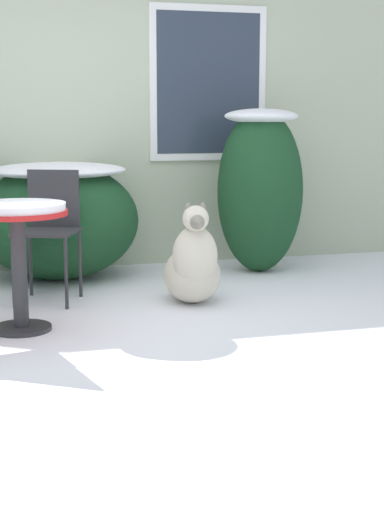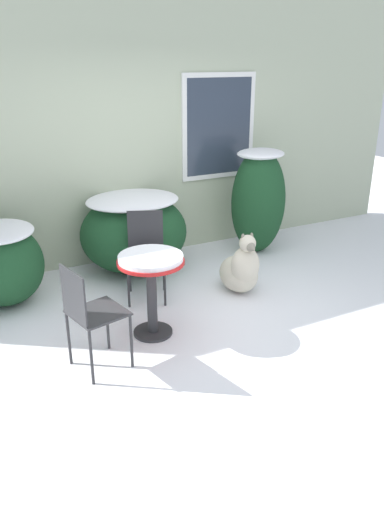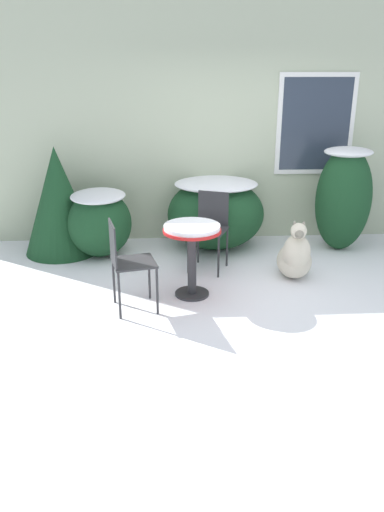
% 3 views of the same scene
% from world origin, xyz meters
% --- Properties ---
extents(ground_plane, '(16.00, 16.00, 0.00)m').
position_xyz_m(ground_plane, '(0.00, 0.00, 0.00)').
color(ground_plane, white).
extents(house_wall, '(8.00, 0.10, 3.18)m').
position_xyz_m(house_wall, '(0.05, 2.20, 1.59)').
color(house_wall, '#B2BC9E').
rests_on(house_wall, ground_plane).
extents(shrub_left, '(0.79, 0.91, 0.83)m').
position_xyz_m(shrub_left, '(-1.65, 1.56, 0.45)').
color(shrub_left, '#194223').
rests_on(shrub_left, ground_plane).
extents(shrub_middle, '(1.26, 1.09, 0.92)m').
position_xyz_m(shrub_middle, '(-0.17, 1.75, 0.49)').
color(shrub_middle, '#194223').
rests_on(shrub_middle, ground_plane).
extents(shrub_right, '(0.71, 0.61, 1.33)m').
position_xyz_m(shrub_right, '(1.45, 1.60, 0.70)').
color(shrub_right, '#194223').
rests_on(shrub_right, ground_plane).
extents(patio_table, '(0.59, 0.59, 0.77)m').
position_xyz_m(patio_table, '(-0.57, 0.28, 0.60)').
color(patio_table, '#2D2D30').
rests_on(patio_table, ground_plane).
extents(patio_chair_near_table, '(0.52, 0.52, 0.90)m').
position_xyz_m(patio_chair_near_table, '(-0.31, 1.04, 0.52)').
color(patio_chair_near_table, '#2D2D30').
rests_on(patio_chair_near_table, ground_plane).
extents(patio_chair_far_side, '(0.48, 0.48, 0.90)m').
position_xyz_m(patio_chair_far_side, '(-1.21, -0.01, 0.52)').
color(patio_chair_far_side, '#2D2D30').
rests_on(patio_chair_far_side, ground_plane).
extents(dog, '(0.47, 0.75, 0.71)m').
position_xyz_m(dog, '(0.62, 0.66, 0.25)').
color(dog, beige).
rests_on(dog, ground_plane).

